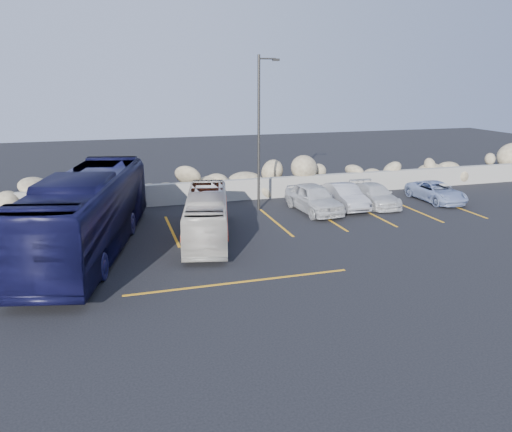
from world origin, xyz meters
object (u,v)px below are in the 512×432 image
object	(u,v)px
vintage_bus	(207,215)
tour_coach	(87,213)
car_c	(375,195)
car_b	(344,196)
car_d	(436,192)
car_a	(314,198)
lamppost	(260,129)

from	to	relation	value
vintage_bus	tour_coach	world-z (taller)	tour_coach
vintage_bus	tour_coach	size ratio (longest dim) A/B	0.63
tour_coach	car_c	distance (m)	15.52
car_b	car_c	xyz separation A→B (m)	(1.89, -0.00, -0.07)
tour_coach	car_c	xyz separation A→B (m)	(15.08, 3.53, -1.06)
tour_coach	car_b	world-z (taller)	tour_coach
tour_coach	car_d	size ratio (longest dim) A/B	2.92
tour_coach	car_d	world-z (taller)	tour_coach
car_c	car_d	bearing A→B (deg)	-1.21
car_a	car_b	world-z (taller)	car_a
vintage_bus	car_b	bearing A→B (deg)	33.32
car_b	car_d	world-z (taller)	car_b
car_a	car_c	size ratio (longest dim) A/B	1.10
lamppost	car_d	xyz separation A→B (m)	(10.29, -1.10, -3.74)
car_b	car_a	bearing A→B (deg)	-169.26
car_c	tour_coach	bearing A→B (deg)	-164.98
lamppost	car_c	world-z (taller)	lamppost
tour_coach	car_a	distance (m)	11.71
car_b	car_d	size ratio (longest dim) A/B	0.97
lamppost	car_d	distance (m)	11.00
tour_coach	car_b	distance (m)	13.69
vintage_bus	car_d	xyz separation A→B (m)	(13.96, 2.89, -0.47)
lamppost	car_b	bearing A→B (deg)	-11.07
tour_coach	car_c	world-z (taller)	tour_coach
car_a	lamppost	bearing A→B (deg)	150.68
vintage_bus	car_c	size ratio (longest dim) A/B	1.86
lamppost	car_b	world-z (taller)	lamppost
car_a	car_c	world-z (taller)	car_a
lamppost	car_b	xyz separation A→B (m)	(4.57, -0.89, -3.65)
car_c	car_b	bearing A→B (deg)	-178.23
vintage_bus	car_b	distance (m)	8.81
vintage_bus	car_c	world-z (taller)	vintage_bus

